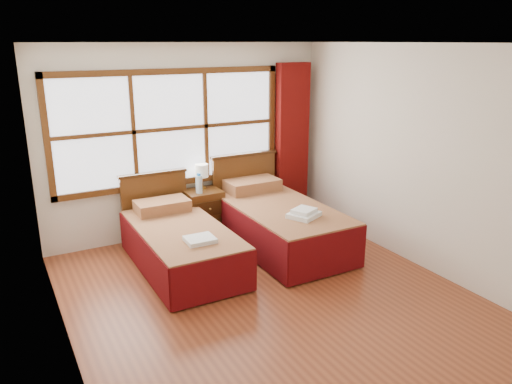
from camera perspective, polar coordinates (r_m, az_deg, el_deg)
floor at (r=5.43m, az=1.57°, el=-11.96°), size 4.50×4.50×0.00m
ceiling at (r=4.75m, az=1.84°, el=16.67°), size 4.50×4.50×0.00m
wall_back at (r=6.92m, az=-7.79°, el=5.76°), size 4.00×0.00×4.00m
wall_left at (r=4.32m, az=-21.86°, el=-2.13°), size 0.00×4.50×4.50m
wall_right at (r=6.16m, az=18.01°, el=3.71°), size 0.00×4.50×4.50m
window at (r=6.76m, az=-9.73°, el=7.15°), size 3.16×0.06×1.56m
curtain at (r=7.53m, az=4.12°, el=5.78°), size 0.50×0.16×2.30m
bed_left at (r=6.08m, az=-8.67°, el=-5.81°), size 0.99×2.01×0.96m
bed_right at (r=6.60m, az=2.45°, el=-3.42°), size 1.10×2.12×1.07m
nightstand at (r=6.97m, az=-6.02°, el=-2.39°), size 0.49×0.48×0.65m
towels_left at (r=5.51m, az=-6.42°, el=-5.42°), size 0.32×0.28×0.05m
towels_right at (r=6.07m, az=5.50°, el=-2.46°), size 0.45×0.43×0.10m
lamp at (r=6.90m, az=-6.23°, el=2.35°), size 0.18×0.18×0.35m
bottle_near at (r=6.75m, az=-6.61°, el=0.92°), size 0.07×0.07×0.27m
bottle_far at (r=6.72m, az=-6.46°, el=0.88°), size 0.07×0.07×0.28m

